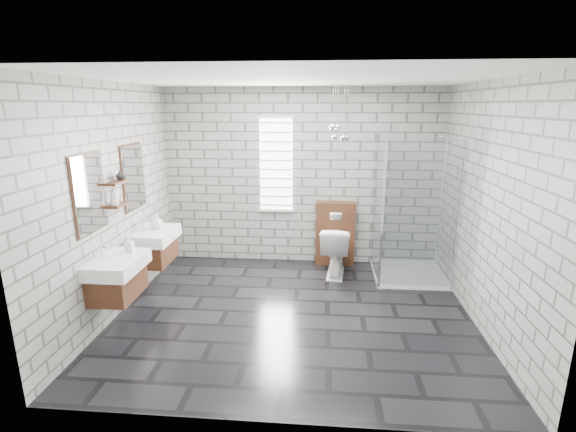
# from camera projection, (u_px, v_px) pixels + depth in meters

# --- Properties ---
(floor) EXTENTS (4.20, 3.60, 0.02)m
(floor) POSITION_uv_depth(u_px,v_px,m) (293.00, 314.00, 5.03)
(floor) COLOR black
(floor) RESTS_ON ground
(ceiling) EXTENTS (4.20, 3.60, 0.02)m
(ceiling) POSITION_uv_depth(u_px,v_px,m) (294.00, 78.00, 4.33)
(ceiling) COLOR white
(ceiling) RESTS_ON wall_back
(wall_back) EXTENTS (4.20, 0.02, 2.70)m
(wall_back) POSITION_uv_depth(u_px,v_px,m) (302.00, 178.00, 6.42)
(wall_back) COLOR #9A9A95
(wall_back) RESTS_ON floor
(wall_front) EXTENTS (4.20, 0.02, 2.70)m
(wall_front) POSITION_uv_depth(u_px,v_px,m) (276.00, 264.00, 2.94)
(wall_front) COLOR #9A9A95
(wall_front) RESTS_ON floor
(wall_left) EXTENTS (0.02, 3.60, 2.70)m
(wall_left) POSITION_uv_depth(u_px,v_px,m) (113.00, 201.00, 4.85)
(wall_left) COLOR #9A9A95
(wall_left) RESTS_ON floor
(wall_right) EXTENTS (0.02, 3.60, 2.70)m
(wall_right) POSITION_uv_depth(u_px,v_px,m) (488.00, 208.00, 4.51)
(wall_right) COLOR #9A9A95
(wall_right) RESTS_ON floor
(vanity_left) EXTENTS (0.47, 0.70, 1.57)m
(vanity_left) POSITION_uv_depth(u_px,v_px,m) (114.00, 266.00, 4.49)
(vanity_left) COLOR #4B2917
(vanity_left) RESTS_ON wall_left
(vanity_right) EXTENTS (0.47, 0.70, 1.57)m
(vanity_right) POSITION_uv_depth(u_px,v_px,m) (152.00, 237.00, 5.49)
(vanity_right) COLOR #4B2917
(vanity_right) RESTS_ON wall_left
(shelf_lower) EXTENTS (0.14, 0.30, 0.03)m
(shelf_lower) POSITION_uv_depth(u_px,v_px,m) (118.00, 205.00, 4.81)
(shelf_lower) COLOR #4B2917
(shelf_lower) RESTS_ON wall_left
(shelf_upper) EXTENTS (0.14, 0.30, 0.03)m
(shelf_upper) POSITION_uv_depth(u_px,v_px,m) (116.00, 183.00, 4.74)
(shelf_upper) COLOR #4B2917
(shelf_upper) RESTS_ON wall_left
(window) EXTENTS (0.56, 0.05, 1.48)m
(window) POSITION_uv_depth(u_px,v_px,m) (276.00, 165.00, 6.38)
(window) COLOR white
(window) RESTS_ON wall_back
(cistern_panel) EXTENTS (0.60, 0.20, 1.00)m
(cistern_panel) POSITION_uv_depth(u_px,v_px,m) (335.00, 233.00, 6.49)
(cistern_panel) COLOR #4B2917
(cistern_panel) RESTS_ON floor
(flush_plate) EXTENTS (0.18, 0.01, 0.12)m
(flush_plate) POSITION_uv_depth(u_px,v_px,m) (336.00, 216.00, 6.32)
(flush_plate) COLOR silver
(flush_plate) RESTS_ON cistern_panel
(shower_enclosure) EXTENTS (1.00, 1.00, 2.03)m
(shower_enclosure) POSITION_uv_depth(u_px,v_px,m) (405.00, 246.00, 5.92)
(shower_enclosure) COLOR white
(shower_enclosure) RESTS_ON floor
(pendant_cluster) EXTENTS (0.29, 0.26, 0.75)m
(pendant_cluster) POSITION_uv_depth(u_px,v_px,m) (339.00, 132.00, 5.78)
(pendant_cluster) COLOR silver
(pendant_cluster) RESTS_ON ceiling
(toilet) EXTENTS (0.48, 0.76, 0.74)m
(toilet) POSITION_uv_depth(u_px,v_px,m) (336.00, 250.00, 6.12)
(toilet) COLOR white
(toilet) RESTS_ON floor
(soap_bottle_a) EXTENTS (0.09, 0.09, 0.18)m
(soap_bottle_a) POSITION_uv_depth(u_px,v_px,m) (129.00, 244.00, 4.63)
(soap_bottle_a) COLOR #B2B2B2
(soap_bottle_a) RESTS_ON vanity_left
(soap_bottle_b) EXTENTS (0.18, 0.18, 0.19)m
(soap_bottle_b) POSITION_uv_depth(u_px,v_px,m) (157.00, 221.00, 5.50)
(soap_bottle_b) COLOR #B2B2B2
(soap_bottle_b) RESTS_ON vanity_right
(soap_bottle_c) EXTENTS (0.11, 0.11, 0.24)m
(soap_bottle_c) POSITION_uv_depth(u_px,v_px,m) (114.00, 195.00, 4.68)
(soap_bottle_c) COLOR #B2B2B2
(soap_bottle_c) RESTS_ON shelf_lower
(vase) EXTENTS (0.14, 0.14, 0.11)m
(vase) POSITION_uv_depth(u_px,v_px,m) (120.00, 175.00, 4.82)
(vase) COLOR #B2B2B2
(vase) RESTS_ON shelf_upper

